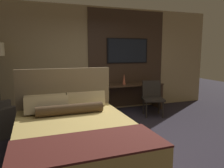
{
  "coord_description": "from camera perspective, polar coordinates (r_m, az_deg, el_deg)",
  "views": [
    {
      "loc": [
        -1.58,
        -3.13,
        1.63
      ],
      "look_at": [
        -0.03,
        1.08,
        0.95
      ],
      "focal_mm": 35.0,
      "sensor_mm": 36.0,
      "label": 1
    }
  ],
  "objects": [
    {
      "name": "ground_plane",
      "position": [
        3.87,
        6.21,
        -16.36
      ],
      "size": [
        16.0,
        16.0,
        0.0
      ],
      "primitive_type": "plane",
      "color": "#28232D"
    },
    {
      "name": "wall_back_tv_panel",
      "position": [
        5.98,
        -3.62,
        6.38
      ],
      "size": [
        7.2,
        0.09,
        2.8
      ],
      "color": "tan",
      "rests_on": "ground_plane"
    },
    {
      "name": "bed",
      "position": [
        3.35,
        -9.51,
        -13.85
      ],
      "size": [
        1.71,
        2.23,
        1.32
      ],
      "color": "#33281E",
      "rests_on": "ground_plane"
    },
    {
      "name": "desk",
      "position": [
        6.1,
        4.83,
        -2.1
      ],
      "size": [
        1.75,
        0.54,
        0.73
      ],
      "color": "#422D1E",
      "rests_on": "ground_plane"
    },
    {
      "name": "tv",
      "position": [
        6.2,
        4.09,
        8.66
      ],
      "size": [
        1.22,
        0.04,
        0.69
      ],
      "color": "black"
    },
    {
      "name": "desk_chair",
      "position": [
        5.67,
        10.5,
        -2.87
      ],
      "size": [
        0.63,
        0.63,
        0.88
      ],
      "rotation": [
        0.0,
        0.0,
        -0.31
      ],
      "color": "#28231E",
      "rests_on": "ground_plane"
    },
    {
      "name": "armchair_by_window",
      "position": [
        4.95,
        -26.57,
        -8.19
      ],
      "size": [
        1.01,
        1.02,
        0.8
      ],
      "rotation": [
        0.0,
        0.0,
        2.25
      ],
      "color": "#47423D",
      "rests_on": "ground_plane"
    },
    {
      "name": "vase_tall",
      "position": [
        5.91,
        3.18,
        1.28
      ],
      "size": [
        0.09,
        0.09,
        0.29
      ],
      "color": "#B2563D",
      "rests_on": "desk"
    }
  ]
}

